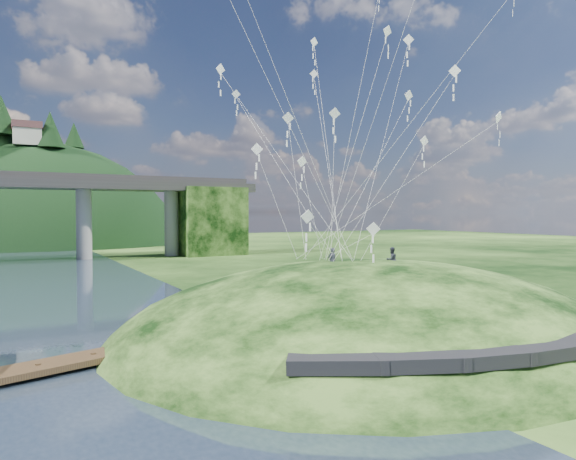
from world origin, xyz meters
TOP-DOWN VIEW (x-y plane):
  - ground at (0.00, 0.00)m, footprint 320.00×320.00m
  - grass_hill at (8.00, 2.00)m, footprint 36.00×32.00m
  - footpath at (7.46, -9.74)m, footprint 22.29×5.84m
  - wooden_dock at (-9.30, 3.78)m, footprint 13.24×5.38m
  - kite_flyers at (8.62, 2.54)m, footprint 4.70×2.12m
  - kite_swarm at (7.80, 3.99)m, footprint 17.97×15.97m

SIDE VIEW (x-z plane):
  - grass_hill at x=8.00m, z-range -8.00..5.00m
  - ground at x=0.00m, z-range 0.00..0.00m
  - wooden_dock at x=-9.30m, z-range -0.06..0.88m
  - footpath at x=7.46m, z-range 1.67..2.50m
  - kite_flyers at x=8.62m, z-range 4.93..6.75m
  - kite_swarm at x=7.80m, z-range 7.15..27.88m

